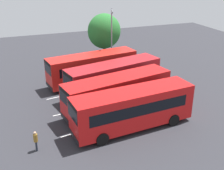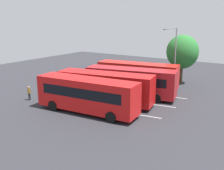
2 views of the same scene
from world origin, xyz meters
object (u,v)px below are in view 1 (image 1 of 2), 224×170
at_px(bus_far_left, 92,67).
at_px(bus_center_right, 117,93).
at_px(pedestrian, 36,139).
at_px(bus_far_right, 133,108).
at_px(bus_center_left, 114,77).
at_px(street_lamp, 112,36).
at_px(depot_tree, 104,31).

bearing_deg(bus_far_left, bus_center_right, 82.70).
bearing_deg(pedestrian, bus_far_left, 49.67).
relative_size(bus_center_right, bus_far_right, 1.01).
xyz_separation_m(bus_far_left, bus_center_right, (-0.16, 7.60, 0.00)).
distance_m(bus_center_left, bus_far_right, 7.11).
distance_m(pedestrian, street_lamp, 19.05).
relative_size(bus_far_left, bus_center_right, 1.00).
xyz_separation_m(bus_center_right, bus_far_right, (-0.09, 3.31, 0.00)).
xyz_separation_m(bus_far_left, bus_far_right, (-0.25, 10.91, 0.00)).
relative_size(bus_far_right, depot_tree, 1.55).
bearing_deg(bus_far_left, depot_tree, -128.69).
bearing_deg(street_lamp, depot_tree, -162.20).
distance_m(bus_center_right, pedestrian, 8.91).
bearing_deg(bus_far_left, bus_far_right, 82.81).
bearing_deg(bus_center_left, depot_tree, -116.04).
height_order(pedestrian, street_lamp, street_lamp).
bearing_deg(bus_center_left, bus_far_left, -84.91).
xyz_separation_m(bus_far_right, street_lamp, (-3.43, -14.28, 2.69)).
relative_size(bus_far_left, pedestrian, 6.56).
relative_size(bus_center_left, bus_far_right, 1.01).
bearing_deg(bus_center_right, bus_far_left, -99.47).
height_order(bus_center_left, street_lamp, street_lamp).
xyz_separation_m(bus_center_right, pedestrian, (8.04, 3.73, -0.94)).
height_order(bus_center_right, pedestrian, bus_center_right).
distance_m(bus_far_right, pedestrian, 8.19).
xyz_separation_m(bus_center_left, bus_far_right, (0.95, 7.05, 0.00)).
xyz_separation_m(bus_far_right, pedestrian, (8.13, 0.42, -0.94)).
bearing_deg(street_lamp, bus_center_right, 1.04).
xyz_separation_m(bus_far_left, depot_tree, (-3.75, -6.44, 2.62)).
bearing_deg(depot_tree, street_lamp, 88.94).
height_order(bus_far_left, bus_far_right, same).
bearing_deg(depot_tree, bus_far_left, 59.83).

